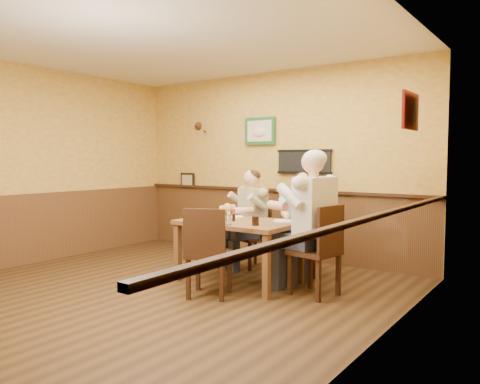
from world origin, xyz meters
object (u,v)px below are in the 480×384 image
object	(u,v)px
chair_back_right	(302,243)
chair_near_side	(209,252)
chair_back_left	(253,237)
dining_table	(239,228)
water_glass_mid	(228,220)
water_glass_left	(200,214)
cola_tumbler	(255,221)
chair_right_end	(314,250)
salt_shaker	(229,216)
pepper_shaker	(233,218)
diner_blue_polo	(303,229)
diner_tan_shirt	(253,224)
hot_sauce_bottle	(234,214)
diner_white_elder	(315,231)

from	to	relation	value
chair_back_right	chair_near_side	size ratio (longest dim) A/B	0.85
chair_back_left	dining_table	bearing A→B (deg)	-47.11
dining_table	water_glass_mid	xyz separation A→B (m)	(0.11, -0.37, 0.15)
water_glass_left	cola_tumbler	xyz separation A→B (m)	(0.86, -0.05, -0.01)
chair_right_end	chair_near_side	world-z (taller)	chair_right_end
dining_table	salt_shaker	bearing A→B (deg)	-173.67
chair_right_end	pepper_shaker	bearing A→B (deg)	-74.08
chair_right_end	water_glass_mid	size ratio (longest dim) A/B	8.42
diner_blue_polo	pepper_shaker	size ratio (longest dim) A/B	14.60
water_glass_left	chair_right_end	bearing A→B (deg)	8.59
water_glass_left	salt_shaker	bearing A→B (deg)	25.76
diner_tan_shirt	diner_blue_polo	xyz separation A→B (m)	(0.77, 0.01, -0.01)
dining_table	salt_shaker	xyz separation A→B (m)	(-0.14, -0.02, 0.14)
dining_table	cola_tumbler	xyz separation A→B (m)	(0.39, -0.23, 0.14)
chair_near_side	salt_shaker	world-z (taller)	chair_near_side
dining_table	water_glass_mid	size ratio (longest dim) A/B	11.81
chair_right_end	cola_tumbler	distance (m)	0.72
water_glass_mid	salt_shaker	size ratio (longest dim) A/B	1.21
hot_sauce_bottle	pepper_shaker	xyz separation A→B (m)	(0.02, -0.03, -0.04)
chair_back_left	chair_back_right	distance (m)	0.77
diner_white_elder	hot_sauce_bottle	size ratio (longest dim) A/B	9.06
dining_table	diner_blue_polo	size ratio (longest dim) A/B	1.18
chair_back_left	chair_right_end	xyz separation A→B (m)	(1.29, -0.70, 0.08)
water_glass_left	pepper_shaker	size ratio (longest dim) A/B	1.61
water_glass_mid	pepper_shaker	distance (m)	0.32
salt_shaker	hot_sauce_bottle	bearing A→B (deg)	-17.15
diner_blue_polo	pepper_shaker	world-z (taller)	diner_blue_polo
chair_right_end	hot_sauce_bottle	size ratio (longest dim) A/B	6.34
diner_white_elder	pepper_shaker	size ratio (longest dim) A/B	17.53
pepper_shaker	chair_back_right	bearing A→B (deg)	59.68
chair_back_right	water_glass_left	xyz separation A→B (m)	(-0.93, -0.93, 0.40)
chair_back_right	chair_right_end	world-z (taller)	chair_right_end
chair_near_side	diner_blue_polo	xyz separation A→B (m)	(0.39, 1.40, 0.11)
dining_table	water_glass_left	distance (m)	0.53
water_glass_mid	hot_sauce_bottle	distance (m)	0.36
chair_back_left	hot_sauce_bottle	distance (m)	0.93
diner_tan_shirt	chair_back_right	bearing A→B (deg)	20.79
chair_back_right	pepper_shaker	size ratio (longest dim) A/B	10.22
dining_table	chair_right_end	bearing A→B (deg)	2.62
cola_tumbler	hot_sauce_bottle	size ratio (longest dim) A/B	0.66
chair_near_side	diner_white_elder	bearing A→B (deg)	-167.37
chair_near_side	diner_tan_shirt	size ratio (longest dim) A/B	0.81
chair_back_right	cola_tumbler	world-z (taller)	cola_tumbler
chair_back_right	chair_right_end	xyz separation A→B (m)	(0.52, -0.71, 0.08)
chair_right_end	diner_white_elder	xyz separation A→B (m)	(0.00, 0.00, 0.21)
dining_table	cola_tumbler	size ratio (longest dim) A/B	13.49
diner_white_elder	hot_sauce_bottle	distance (m)	1.04
chair_back_left	diner_white_elder	bearing A→B (deg)	-8.13
chair_back_left	chair_near_side	bearing A→B (deg)	-54.50
water_glass_left	water_glass_mid	distance (m)	0.62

